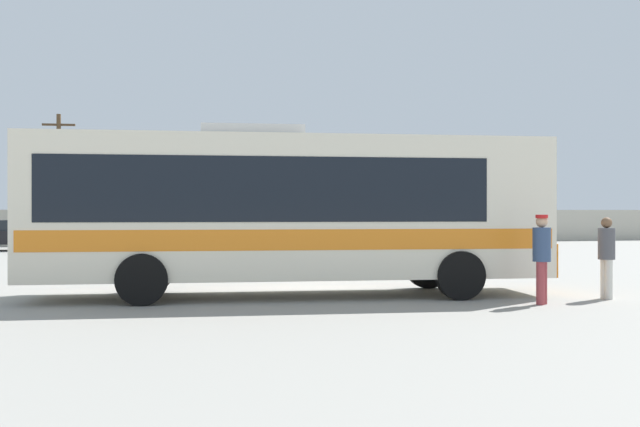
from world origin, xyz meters
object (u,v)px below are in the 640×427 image
(coach_bus_cream_orange, at_px, (284,206))
(parked_car_second_maroon, at_px, (154,233))
(attendant_by_bus_door, at_px, (542,253))
(roadside_tree_midleft, at_px, (54,165))
(parked_car_leftmost_black, at_px, (7,234))
(utility_pole_near, at_px, (59,176))
(passenger_waiting_on_apron, at_px, (607,253))

(coach_bus_cream_orange, relative_size, parked_car_second_maroon, 2.63)
(attendant_by_bus_door, relative_size, roadside_tree_midleft, 0.27)
(parked_car_leftmost_black, xyz_separation_m, utility_pole_near, (1.79, 6.01, 3.08))
(passenger_waiting_on_apron, bearing_deg, utility_pole_near, 114.85)
(coach_bus_cream_orange, bearing_deg, parked_car_leftmost_black, 112.62)
(parked_car_second_maroon, height_order, roadside_tree_midleft, roadside_tree_midleft)
(attendant_by_bus_door, xyz_separation_m, utility_pole_near, (-12.21, 30.86, 2.82))
(roadside_tree_midleft, bearing_deg, coach_bus_cream_orange, -76.13)
(attendant_by_bus_door, bearing_deg, passenger_waiting_on_apron, 15.65)
(coach_bus_cream_orange, xyz_separation_m, passenger_waiting_on_apron, (6.61, -2.15, -1.00))
(passenger_waiting_on_apron, bearing_deg, attendant_by_bus_door, -164.35)
(passenger_waiting_on_apron, bearing_deg, parked_car_leftmost_black, 123.08)
(parked_car_leftmost_black, relative_size, utility_pole_near, 0.61)
(coach_bus_cream_orange, distance_m, parked_car_second_maroon, 22.33)
(coach_bus_cream_orange, xyz_separation_m, parked_car_leftmost_black, (-9.24, 22.17, -1.21))
(utility_pole_near, height_order, roadside_tree_midleft, utility_pole_near)
(parked_car_second_maroon, xyz_separation_m, utility_pole_near, (-5.11, 6.01, 3.07))
(coach_bus_cream_orange, distance_m, parked_car_leftmost_black, 24.05)
(passenger_waiting_on_apron, xyz_separation_m, parked_car_leftmost_black, (-15.85, 24.33, -0.21))
(passenger_waiting_on_apron, distance_m, parked_car_second_maroon, 25.92)
(parked_car_leftmost_black, height_order, parked_car_second_maroon, parked_car_second_maroon)
(attendant_by_bus_door, height_order, parked_car_second_maroon, attendant_by_bus_door)
(passenger_waiting_on_apron, relative_size, parked_car_leftmost_black, 0.39)
(coach_bus_cream_orange, height_order, parked_car_leftmost_black, coach_bus_cream_orange)
(utility_pole_near, relative_size, roadside_tree_midleft, 1.11)
(attendant_by_bus_door, relative_size, parked_car_leftmost_black, 0.40)
(coach_bus_cream_orange, height_order, parked_car_second_maroon, coach_bus_cream_orange)
(attendant_by_bus_door, height_order, parked_car_leftmost_black, attendant_by_bus_door)
(parked_car_second_maroon, height_order, utility_pole_near, utility_pole_near)
(attendant_by_bus_door, xyz_separation_m, passenger_waiting_on_apron, (1.84, 0.52, -0.04))
(attendant_by_bus_door, relative_size, parked_car_second_maroon, 0.41)
(passenger_waiting_on_apron, xyz_separation_m, parked_car_second_maroon, (-8.94, 24.33, -0.21))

